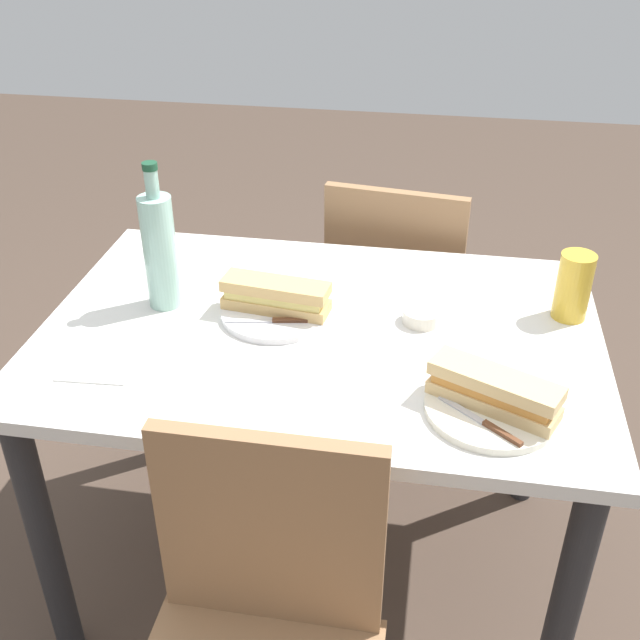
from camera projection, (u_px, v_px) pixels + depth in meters
name	position (u px, v px, depth m)	size (l,w,h in m)	color
ground_plane	(320.00, 562.00, 2.01)	(8.00, 8.00, 0.00)	#47382D
dining_table	(320.00, 370.00, 1.69)	(1.18, 0.81, 0.73)	silver
chair_near	(398.00, 295.00, 2.24)	(0.45, 0.45, 0.84)	#936B47
plate_near	(276.00, 312.00, 1.67)	(0.24, 0.24, 0.01)	white
baguette_sandwich_near	(276.00, 295.00, 1.65)	(0.24, 0.10, 0.07)	tan
knife_near	(273.00, 320.00, 1.62)	(0.18, 0.04, 0.01)	silver
plate_far	(491.00, 408.00, 1.39)	(0.24, 0.24, 0.01)	silver
baguette_sandwich_far	(494.00, 390.00, 1.36)	(0.24, 0.16, 0.07)	#DBB77A
knife_far	(484.00, 423.00, 1.34)	(0.15, 0.12, 0.01)	silver
water_bottle	(160.00, 249.00, 1.65)	(0.07, 0.07, 0.33)	#99C6B7
beer_glass	(573.00, 286.00, 1.63)	(0.07, 0.07, 0.15)	gold
olive_bowl	(422.00, 316.00, 1.64)	(0.08, 0.08, 0.03)	silver
paper_napkin	(101.00, 362.00, 1.52)	(0.14, 0.14, 0.00)	white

